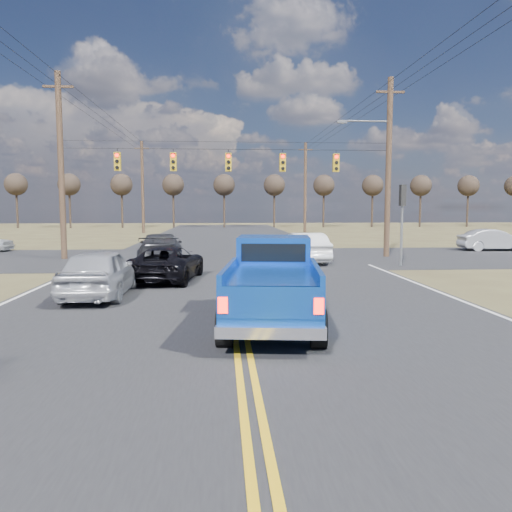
{
  "coord_description": "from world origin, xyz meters",
  "views": [
    {
      "loc": [
        -0.41,
        -9.8,
        2.84
      ],
      "look_at": [
        0.54,
        3.79,
        1.5
      ],
      "focal_mm": 35.0,
      "sensor_mm": 36.0,
      "label": 1
    }
  ],
  "objects": [
    {
      "name": "road_main",
      "position": [
        0.0,
        10.0,
        0.0
      ],
      "size": [
        14.0,
        120.0,
        0.02
      ],
      "primitive_type": "cube",
      "color": "#28282B",
      "rests_on": "ground"
    },
    {
      "name": "road_cross",
      "position": [
        0.0,
        18.0,
        0.0
      ],
      "size": [
        120.0,
        12.0,
        0.02
      ],
      "primitive_type": "cube",
      "color": "#28282B",
      "rests_on": "ground"
    },
    {
      "name": "dgrey_car_queue",
      "position": [
        -3.46,
        15.5,
        0.76
      ],
      "size": [
        2.59,
        5.42,
        1.53
      ],
      "primitive_type": "imported",
      "rotation": [
        0.0,
        0.0,
        3.23
      ],
      "color": "#2E2F33",
      "rests_on": "ground"
    },
    {
      "name": "silver_suv",
      "position": [
        -4.26,
        6.14,
        0.78
      ],
      "size": [
        1.85,
        4.6,
        1.57
      ],
      "primitive_type": "imported",
      "rotation": [
        0.0,
        0.0,
        3.14
      ],
      "color": "#B0B2B8",
      "rests_on": "ground"
    },
    {
      "name": "pickup_truck",
      "position": [
        0.82,
        2.0,
        1.01
      ],
      "size": [
        2.71,
        5.72,
        2.07
      ],
      "rotation": [
        0.0,
        0.0,
        -0.12
      ],
      "color": "black",
      "rests_on": "ground"
    },
    {
      "name": "black_suv",
      "position": [
        -2.5,
        9.54,
        0.67
      ],
      "size": [
        2.84,
        5.06,
        1.34
      ],
      "primitive_type": "imported",
      "rotation": [
        0.0,
        0.0,
        3.01
      ],
      "color": "black",
      "rests_on": "ground"
    },
    {
      "name": "signal_gantry",
      "position": [
        0.5,
        17.79,
        5.06
      ],
      "size": [
        19.6,
        4.83,
        10.0
      ],
      "color": "#473323",
      "rests_on": "ground"
    },
    {
      "name": "cross_car_east_near",
      "position": [
        17.25,
        21.43,
        0.7
      ],
      "size": [
        1.69,
        4.33,
        1.41
      ],
      "primitive_type": "imported",
      "rotation": [
        0.0,
        0.0,
        1.52
      ],
      "color": "#A6A8AE",
      "rests_on": "ground"
    },
    {
      "name": "ground",
      "position": [
        0.0,
        0.0,
        0.0
      ],
      "size": [
        160.0,
        160.0,
        0.0
      ],
      "primitive_type": "plane",
      "color": "brown",
      "rests_on": "ground"
    },
    {
      "name": "treeline",
      "position": [
        0.0,
        26.96,
        5.7
      ],
      "size": [
        87.0,
        117.8,
        7.4
      ],
      "color": "#33261C",
      "rests_on": "ground"
    },
    {
      "name": "utility_poles",
      "position": [
        0.0,
        17.0,
        5.23
      ],
      "size": [
        19.6,
        58.32,
        10.0
      ],
      "color": "#473323",
      "rests_on": "ground"
    },
    {
      "name": "white_car_queue",
      "position": [
        3.87,
        15.5,
        0.77
      ],
      "size": [
        1.97,
        4.76,
        1.53
      ],
      "primitive_type": "imported",
      "rotation": [
        0.0,
        0.0,
        3.22
      ],
      "color": "white",
      "rests_on": "ground"
    }
  ]
}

